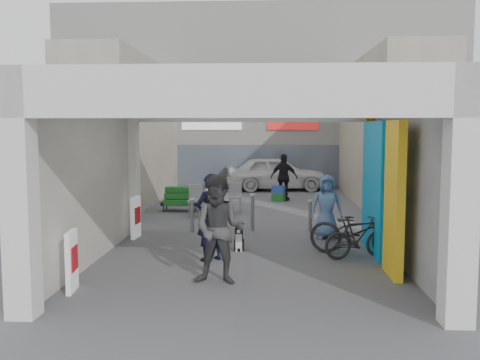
# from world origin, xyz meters

# --- Properties ---
(ground) EXTENTS (90.00, 90.00, 0.00)m
(ground) POSITION_xyz_m (0.00, 0.00, 0.00)
(ground) COLOR #515155
(ground) RESTS_ON ground
(arcade_canopy) EXTENTS (6.40, 6.45, 6.40)m
(arcade_canopy) POSITION_xyz_m (0.54, -0.82, 2.30)
(arcade_canopy) COLOR silver
(arcade_canopy) RESTS_ON ground
(far_building) EXTENTS (18.00, 4.08, 8.00)m
(far_building) POSITION_xyz_m (-0.00, 13.99, 3.99)
(far_building) COLOR white
(far_building) RESTS_ON ground
(plaza_bldg_left) EXTENTS (2.00, 9.00, 5.00)m
(plaza_bldg_left) POSITION_xyz_m (-4.50, 7.50, 2.50)
(plaza_bldg_left) COLOR #B5A996
(plaza_bldg_left) RESTS_ON ground
(plaza_bldg_right) EXTENTS (2.00, 9.00, 5.00)m
(plaza_bldg_right) POSITION_xyz_m (4.50, 7.50, 2.50)
(plaza_bldg_right) COLOR #B5A996
(plaza_bldg_right) RESTS_ON ground
(bollard_left) EXTENTS (0.09, 0.09, 0.84)m
(bollard_left) POSITION_xyz_m (-1.49, 2.25, 0.42)
(bollard_left) COLOR gray
(bollard_left) RESTS_ON ground
(bollard_center) EXTENTS (0.09, 0.09, 0.94)m
(bollard_center) POSITION_xyz_m (0.05, 2.48, 0.47)
(bollard_center) COLOR gray
(bollard_center) RESTS_ON ground
(bollard_right) EXTENTS (0.09, 0.09, 0.81)m
(bollard_right) POSITION_xyz_m (1.53, 2.34, 0.41)
(bollard_right) COLOR gray
(bollard_right) RESTS_ON ground
(advert_board_near) EXTENTS (0.15, 0.56, 1.00)m
(advert_board_near) POSITION_xyz_m (-2.75, -2.80, 0.51)
(advert_board_near) COLOR silver
(advert_board_near) RESTS_ON ground
(advert_board_far) EXTENTS (0.14, 0.55, 1.00)m
(advert_board_far) POSITION_xyz_m (-2.75, 1.44, 0.51)
(advert_board_far) COLOR silver
(advert_board_far) RESTS_ON ground
(cafe_set) EXTENTS (1.57, 1.26, 0.95)m
(cafe_set) POSITION_xyz_m (-1.23, 5.09, 0.34)
(cafe_set) COLOR #95969A
(cafe_set) RESTS_ON ground
(produce_stand) EXTENTS (1.16, 0.63, 0.76)m
(produce_stand) POSITION_xyz_m (-2.36, 5.63, 0.30)
(produce_stand) COLOR black
(produce_stand) RESTS_ON ground
(crate_stack) EXTENTS (0.55, 0.49, 0.56)m
(crate_stack) POSITION_xyz_m (0.84, 8.09, 0.28)
(crate_stack) COLOR #185618
(crate_stack) RESTS_ON ground
(border_collie) EXTENTS (0.22, 0.43, 0.59)m
(border_collie) POSITION_xyz_m (-0.18, 0.21, 0.24)
(border_collie) COLOR black
(border_collie) RESTS_ON ground
(man_with_dog) EXTENTS (0.77, 0.73, 1.76)m
(man_with_dog) POSITION_xyz_m (-0.71, -0.67, 0.88)
(man_with_dog) COLOR black
(man_with_dog) RESTS_ON ground
(man_back_turned) EXTENTS (0.99, 0.81, 1.87)m
(man_back_turned) POSITION_xyz_m (-0.38, -2.23, 0.94)
(man_back_turned) COLOR #3B3B3E
(man_back_turned) RESTS_ON ground
(man_elderly) EXTENTS (0.77, 0.51, 1.55)m
(man_elderly) POSITION_xyz_m (1.86, 1.61, 0.77)
(man_elderly) COLOR #5876AB
(man_elderly) RESTS_ON ground
(man_crates) EXTENTS (1.08, 0.70, 1.70)m
(man_crates) POSITION_xyz_m (1.04, 8.22, 0.85)
(man_crates) COLOR black
(man_crates) RESTS_ON ground
(bicycle_front) EXTENTS (2.11, 1.33, 1.05)m
(bicycle_front) POSITION_xyz_m (2.30, -0.10, 0.52)
(bicycle_front) COLOR black
(bicycle_front) RESTS_ON ground
(bicycle_rear) EXTENTS (1.54, 0.83, 0.89)m
(bicycle_rear) POSITION_xyz_m (2.30, -0.37, 0.44)
(bicycle_rear) COLOR black
(bicycle_rear) RESTS_ON ground
(white_van) EXTENTS (4.44, 2.22, 1.45)m
(white_van) POSITION_xyz_m (0.79, 11.45, 0.73)
(white_van) COLOR silver
(white_van) RESTS_ON ground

